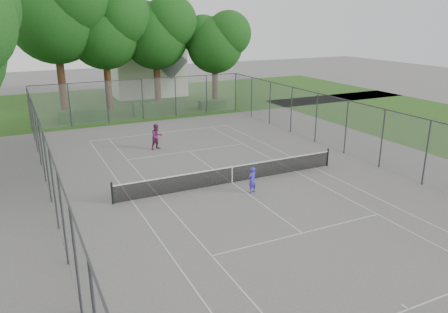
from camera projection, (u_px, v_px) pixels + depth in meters
name	position (u px, v px, depth m)	size (l,w,h in m)	color
ground	(232.00, 183.00, 23.48)	(120.00, 120.00, 0.00)	#615E5C
grass_far	(120.00, 102.00, 45.75)	(60.00, 20.00, 0.00)	#234914
court_markings	(232.00, 183.00, 23.48)	(11.03, 23.83, 0.01)	beige
tennis_net	(232.00, 174.00, 23.33)	(12.87, 0.10, 1.10)	black
perimeter_fence	(232.00, 151.00, 22.93)	(18.08, 34.08, 3.52)	#38383D
tree_far_left	(55.00, 9.00, 37.99)	(9.25, 8.45, 13.30)	#3C2515
tree_far_midleft	(105.00, 25.00, 40.05)	(7.87, 7.19, 11.32)	#3C2515
tree_far_midright	(156.00, 30.00, 42.15)	(7.40, 6.76, 10.64)	#3C2515
tree_far_right	(216.00, 40.00, 43.25)	(6.40, 5.84, 9.19)	#3C2515
hedge_left	(84.00, 115.00, 37.28)	(4.02, 1.21, 1.01)	#1B4415
hedge_mid	(153.00, 109.00, 39.64)	(3.69, 1.05, 1.16)	#1B4415
hedge_right	(212.00, 105.00, 42.42)	(2.66, 0.98, 0.80)	#1B4415
house	(146.00, 60.00, 48.97)	(7.75, 6.01, 9.65)	silver
girl_player	(252.00, 180.00, 21.98)	(0.50, 0.33, 1.36)	#3F38D3
woman_player	(157.00, 137.00, 29.23)	(0.84, 0.66, 1.74)	#6B2352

